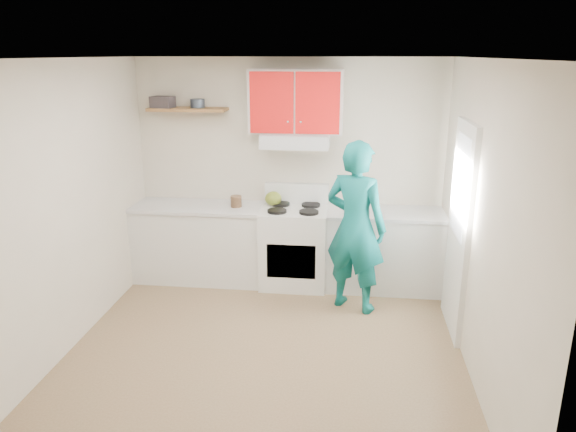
# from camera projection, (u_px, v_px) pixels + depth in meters

# --- Properties ---
(floor) EXTENTS (3.80, 3.80, 0.00)m
(floor) POSITION_uv_depth(u_px,v_px,m) (265.00, 352.00, 4.94)
(floor) COLOR brown
(floor) RESTS_ON ground
(ceiling) EXTENTS (3.60, 3.80, 0.04)m
(ceiling) POSITION_uv_depth(u_px,v_px,m) (261.00, 58.00, 4.18)
(ceiling) COLOR white
(ceiling) RESTS_ON floor
(back_wall) EXTENTS (3.60, 0.04, 2.60)m
(back_wall) POSITION_uv_depth(u_px,v_px,m) (289.00, 171.00, 6.36)
(back_wall) COLOR beige
(back_wall) RESTS_ON floor
(front_wall) EXTENTS (3.60, 0.04, 2.60)m
(front_wall) POSITION_uv_depth(u_px,v_px,m) (202.00, 325.00, 2.75)
(front_wall) COLOR beige
(front_wall) RESTS_ON floor
(left_wall) EXTENTS (0.04, 3.80, 2.60)m
(left_wall) POSITION_uv_depth(u_px,v_px,m) (63.00, 210.00, 4.76)
(left_wall) COLOR beige
(left_wall) RESTS_ON floor
(right_wall) EXTENTS (0.04, 3.80, 2.60)m
(right_wall) POSITION_uv_depth(u_px,v_px,m) (481.00, 225.00, 4.35)
(right_wall) COLOR beige
(right_wall) RESTS_ON floor
(door) EXTENTS (0.05, 0.85, 2.05)m
(door) POSITION_uv_depth(u_px,v_px,m) (459.00, 230.00, 5.10)
(door) COLOR white
(door) RESTS_ON floor
(door_glass) EXTENTS (0.01, 0.55, 0.95)m
(door_glass) POSITION_uv_depth(u_px,v_px,m) (460.00, 186.00, 4.98)
(door_glass) COLOR white
(door_glass) RESTS_ON door
(counter_left) EXTENTS (1.52, 0.60, 0.90)m
(counter_left) POSITION_uv_depth(u_px,v_px,m) (200.00, 243.00, 6.44)
(counter_left) COLOR silver
(counter_left) RESTS_ON floor
(counter_right) EXTENTS (1.32, 0.60, 0.90)m
(counter_right) POSITION_uv_depth(u_px,v_px,m) (384.00, 251.00, 6.19)
(counter_right) COLOR silver
(counter_right) RESTS_ON floor
(stove) EXTENTS (0.76, 0.65, 0.92)m
(stove) POSITION_uv_depth(u_px,v_px,m) (294.00, 247.00, 6.29)
(stove) COLOR white
(stove) RESTS_ON floor
(range_hood) EXTENTS (0.76, 0.44, 0.15)m
(range_hood) POSITION_uv_depth(u_px,v_px,m) (296.00, 141.00, 6.03)
(range_hood) COLOR silver
(range_hood) RESTS_ON back_wall
(upper_cabinets) EXTENTS (1.02, 0.33, 0.70)m
(upper_cabinets) POSITION_uv_depth(u_px,v_px,m) (296.00, 102.00, 5.95)
(upper_cabinets) COLOR red
(upper_cabinets) RESTS_ON back_wall
(shelf) EXTENTS (0.90, 0.30, 0.04)m
(shelf) POSITION_uv_depth(u_px,v_px,m) (188.00, 109.00, 6.14)
(shelf) COLOR brown
(shelf) RESTS_ON back_wall
(books) EXTENTS (0.27, 0.22, 0.13)m
(books) POSITION_uv_depth(u_px,v_px,m) (163.00, 102.00, 6.12)
(books) COLOR #3A3337
(books) RESTS_ON shelf
(tin) EXTENTS (0.21, 0.21, 0.10)m
(tin) POSITION_uv_depth(u_px,v_px,m) (198.00, 103.00, 6.11)
(tin) COLOR #333D4C
(tin) RESTS_ON shelf
(kettle) EXTENTS (0.23, 0.23, 0.17)m
(kettle) POSITION_uv_depth(u_px,v_px,m) (273.00, 199.00, 6.28)
(kettle) COLOR olive
(kettle) RESTS_ON stove
(crock) EXTENTS (0.17, 0.17, 0.15)m
(crock) POSITION_uv_depth(u_px,v_px,m) (236.00, 202.00, 6.22)
(crock) COLOR #493220
(crock) RESTS_ON counter_left
(cutting_board) EXTENTS (0.29, 0.23, 0.02)m
(cutting_board) POSITION_uv_depth(u_px,v_px,m) (354.00, 213.00, 6.04)
(cutting_board) COLOR olive
(cutting_board) RESTS_ON counter_right
(silicone_mat) EXTENTS (0.39, 0.36, 0.01)m
(silicone_mat) POSITION_uv_depth(u_px,v_px,m) (409.00, 216.00, 5.96)
(silicone_mat) COLOR red
(silicone_mat) RESTS_ON counter_right
(person) EXTENTS (0.79, 0.67, 1.82)m
(person) POSITION_uv_depth(u_px,v_px,m) (355.00, 227.00, 5.55)
(person) COLOR #0A6161
(person) RESTS_ON floor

